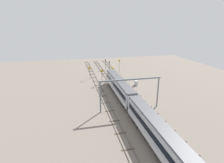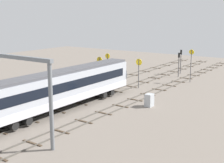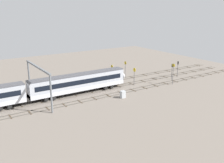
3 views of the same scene
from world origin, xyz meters
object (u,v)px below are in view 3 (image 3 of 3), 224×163
object	(u,v)px
speed_sign_distant_end	(134,74)
train	(29,92)
signal_light_trackside_departure	(178,67)
speed_sign_mid_trackside	(173,71)
speed_sign_far_trackside	(112,71)
overhead_gantry	(38,76)
signal_light_trackside_approach	(172,69)
speed_sign_near_foreground	(125,67)
relay_cabinet	(123,94)

from	to	relation	value
speed_sign_distant_end	train	bearing A→B (deg)	176.54
train	signal_light_trackside_departure	xyz separation A→B (m)	(43.08, -2.01, 0.42)
speed_sign_mid_trackside	speed_sign_far_trackside	bearing A→B (deg)	142.74
train	overhead_gantry	bearing A→B (deg)	-3.09
speed_sign_mid_trackside	overhead_gantry	bearing A→B (deg)	169.03
signal_light_trackside_approach	overhead_gantry	bearing A→B (deg)	175.50
speed_sign_far_trackside	speed_sign_near_foreground	bearing A→B (deg)	26.34
overhead_gantry	speed_sign_mid_trackside	bearing A→B (deg)	-10.97
overhead_gantry	speed_sign_far_trackside	bearing A→B (deg)	8.90
speed_sign_near_foreground	relay_cabinet	xyz separation A→B (m)	(-11.31, -14.65, -2.28)
train	speed_sign_mid_trackside	world-z (taller)	speed_sign_mid_trackside
signal_light_trackside_approach	signal_light_trackside_departure	xyz separation A→B (m)	(3.44, 1.05, 0.10)
train	signal_light_trackside_departure	distance (m)	43.13
speed_sign_distant_end	speed_sign_far_trackside	bearing A→B (deg)	129.11
train	relay_cabinet	bearing A→B (deg)	-22.91
signal_light_trackside_departure	relay_cabinet	size ratio (longest dim) A/B	2.88
speed_sign_far_trackside	relay_cabinet	size ratio (longest dim) A/B	3.12
train	speed_sign_far_trackside	xyz separation A→B (m)	(23.26, 3.17, 0.71)
signal_light_trackside_departure	relay_cabinet	world-z (taller)	signal_light_trackside_departure
speed_sign_near_foreground	relay_cabinet	distance (m)	18.65
signal_light_trackside_departure	train	bearing A→B (deg)	177.32
speed_sign_far_trackside	overhead_gantry	bearing A→B (deg)	-171.10
train	speed_sign_far_trackside	size ratio (longest dim) A/B	9.87
overhead_gantry	signal_light_trackside_approach	world-z (taller)	overhead_gantry
speed_sign_far_trackside	speed_sign_mid_trackside	bearing A→B (deg)	-37.26
speed_sign_mid_trackside	speed_sign_far_trackside	distance (m)	16.34
speed_sign_near_foreground	relay_cabinet	world-z (taller)	speed_sign_near_foreground
speed_sign_distant_end	overhead_gantry	bearing A→B (deg)	176.51
train	overhead_gantry	world-z (taller)	overhead_gantry
speed_sign_near_foreground	speed_sign_mid_trackside	xyz separation A→B (m)	(6.00, -13.36, 0.50)
speed_sign_far_trackside	signal_light_trackside_departure	bearing A→B (deg)	-14.67
train	speed_sign_near_foreground	bearing A→B (deg)	12.38
train	speed_sign_distant_end	size ratio (longest dim) A/B	10.67
speed_sign_far_trackside	signal_light_trackside_departure	xyz separation A→B (m)	(19.82, -5.19, -0.29)
speed_sign_distant_end	signal_light_trackside_approach	xyz separation A→B (m)	(12.46, -1.42, -0.20)
speed_sign_far_trackside	speed_sign_distant_end	xyz separation A→B (m)	(3.92, -4.82, -0.18)
speed_sign_near_foreground	speed_sign_distant_end	bearing A→B (deg)	-110.46
signal_light_trackside_approach	signal_light_trackside_departure	distance (m)	3.60
speed_sign_distant_end	relay_cabinet	distance (m)	10.67
speed_sign_near_foreground	speed_sign_far_trackside	distance (m)	7.82
speed_sign_near_foreground	speed_sign_far_trackside	xyz separation A→B (m)	(-7.01, -3.47, 0.26)
speed_sign_mid_trackside	signal_light_trackside_approach	distance (m)	5.01
signal_light_trackside_approach	relay_cabinet	world-z (taller)	signal_light_trackside_approach
speed_sign_near_foreground	speed_sign_far_trackside	world-z (taller)	speed_sign_far_trackside
relay_cabinet	speed_sign_distant_end	bearing A→B (deg)	37.75
train	speed_sign_far_trackside	distance (m)	23.48
speed_sign_near_foreground	signal_light_trackside_departure	size ratio (longest dim) A/B	0.99
signal_light_trackside_approach	speed_sign_near_foreground	bearing A→B (deg)	134.01
signal_light_trackside_approach	speed_sign_mid_trackside	bearing A→B (deg)	-132.74
speed_sign_far_trackside	signal_light_trackside_approach	xyz separation A→B (m)	(16.38, -6.24, -0.38)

